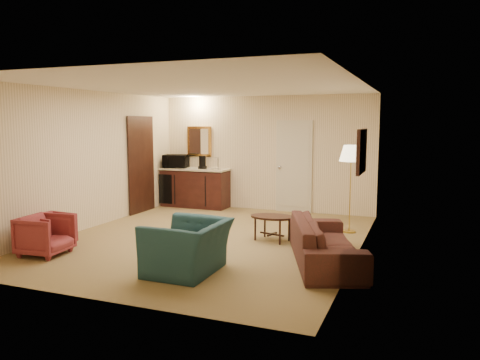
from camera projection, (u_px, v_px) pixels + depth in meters
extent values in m
plane|color=olive|center=(210.00, 239.00, 8.07)|extent=(6.00, 6.00, 0.00)
cube|color=beige|center=(265.00, 153.00, 10.68)|extent=(5.00, 0.02, 2.60)
cube|color=beige|center=(89.00, 160.00, 8.81)|extent=(0.02, 6.00, 2.60)
cube|color=beige|center=(360.00, 169.00, 7.00)|extent=(0.02, 6.00, 2.60)
cube|color=white|center=(208.00, 86.00, 7.75)|extent=(5.00, 6.00, 0.02)
cube|color=beige|center=(294.00, 166.00, 10.43)|extent=(0.82, 0.06, 2.05)
cube|color=black|center=(141.00, 165.00, 10.40)|extent=(0.06, 0.98, 2.10)
cube|color=gold|center=(199.00, 141.00, 11.22)|extent=(0.62, 0.04, 0.72)
cube|color=black|center=(361.00, 151.00, 7.36)|extent=(0.06, 0.90, 0.70)
cube|color=#3C1813|center=(195.00, 188.00, 11.12)|extent=(1.64, 0.58, 0.92)
imported|color=black|center=(326.00, 235.00, 6.64)|extent=(1.31, 2.21, 0.83)
imported|color=#1E434B|center=(188.00, 238.00, 6.21)|extent=(0.70, 1.07, 0.94)
imported|color=#94303E|center=(51.00, 229.00, 7.51)|extent=(0.59, 0.63, 0.60)
imported|color=#94303E|center=(45.00, 233.00, 7.06)|extent=(0.67, 0.70, 0.67)
cube|color=black|center=(272.00, 228.00, 7.94)|extent=(0.86, 0.68, 0.43)
cube|color=#AD9339|center=(350.00, 189.00, 8.48)|extent=(0.45, 0.45, 1.61)
cylinder|color=black|center=(219.00, 202.00, 10.86)|extent=(0.31, 0.31, 0.31)
imported|color=black|center=(176.00, 160.00, 11.21)|extent=(0.62, 0.42, 0.39)
cylinder|color=black|center=(202.00, 162.00, 10.98)|extent=(0.20, 0.20, 0.30)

